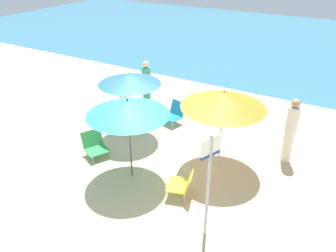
{
  "coord_description": "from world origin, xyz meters",
  "views": [
    {
      "loc": [
        3.9,
        -5.35,
        4.81
      ],
      "look_at": [
        0.1,
        1.18,
        0.7
      ],
      "focal_mm": 35.91,
      "sensor_mm": 36.0,
      "label": 1
    }
  ],
  "objects": [
    {
      "name": "ground_plane",
      "position": [
        0.0,
        0.0,
        0.0
      ],
      "size": [
        40.0,
        40.0,
        0.0
      ],
      "primitive_type": "plane",
      "color": "#D3BC8C"
    },
    {
      "name": "sea_water",
      "position": [
        0.0,
        14.02,
        0.0
      ],
      "size": [
        40.0,
        16.0,
        0.01
      ],
      "primitive_type": "cube",
      "color": "teal",
      "rests_on": "ground_plane"
    },
    {
      "name": "umbrella_teal",
      "position": [
        -0.06,
        -0.22,
        1.76
      ],
      "size": [
        1.81,
        1.81,
        1.99
      ],
      "color": "#4C4C51",
      "rests_on": "ground_plane"
    },
    {
      "name": "umbrella_orange",
      "position": [
        1.54,
        1.18,
        1.77
      ],
      "size": [
        1.94,
        1.94,
        2.02
      ],
      "color": "silver",
      "rests_on": "ground_plane"
    },
    {
      "name": "umbrella_blue",
      "position": [
        -1.16,
        1.35,
        1.69
      ],
      "size": [
        1.68,
        1.68,
        1.9
      ],
      "color": "silver",
      "rests_on": "ground_plane"
    },
    {
      "name": "beach_chair_a",
      "position": [
        -1.39,
        0.02,
        0.29
      ],
      "size": [
        0.79,
        0.75,
        0.62
      ],
      "rotation": [
        0.0,
        0.0,
        -0.46
      ],
      "color": "#33934C",
      "rests_on": "ground_plane"
    },
    {
      "name": "beach_chair_b",
      "position": [
        -0.48,
        2.59,
        0.33
      ],
      "size": [
        0.63,
        0.68,
        0.66
      ],
      "rotation": [
        0.0,
        0.0,
        -1.81
      ],
      "color": "teal",
      "rests_on": "ground_plane"
    },
    {
      "name": "beach_chair_c",
      "position": [
        1.31,
        -0.28,
        0.33
      ],
      "size": [
        0.67,
        0.68,
        0.61
      ],
      "rotation": [
        0.0,
        0.0,
        3.43
      ],
      "color": "gold",
      "rests_on": "ground_plane"
    },
    {
      "name": "person_a",
      "position": [
        -2.37,
        2.55,
        0.43
      ],
      "size": [
        0.48,
        0.51,
        0.88
      ],
      "rotation": [
        0.0,
        0.0,
        2.24
      ],
      "color": "silver",
      "rests_on": "ground_plane"
    },
    {
      "name": "person_b",
      "position": [
        -1.62,
        2.81,
        0.87
      ],
      "size": [
        0.28,
        0.28,
        1.69
      ],
      "rotation": [
        0.0,
        0.0,
        5.12
      ],
      "color": "#389970",
      "rests_on": "ground_plane"
    },
    {
      "name": "person_c",
      "position": [
        2.92,
        2.2,
        0.87
      ],
      "size": [
        0.28,
        0.28,
        1.69
      ],
      "rotation": [
        0.0,
        0.0,
        5.09
      ],
      "color": "silver",
      "rests_on": "ground_plane"
    },
    {
      "name": "warning_sign",
      "position": [
        2.19,
        -1.04,
        1.38
      ],
      "size": [
        0.19,
        0.41,
        2.16
      ],
      "rotation": [
        0.0,
        0.0,
        -0.39
      ],
      "color": "#ADADB2",
      "rests_on": "ground_plane"
    }
  ]
}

